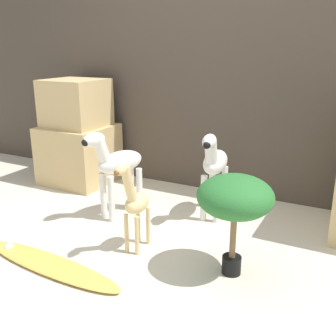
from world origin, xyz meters
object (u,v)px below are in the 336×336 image
at_px(zebra_left, 117,165).
at_px(surfboard, 49,264).
at_px(zebra_right, 214,165).
at_px(potted_palm_front, 235,199).
at_px(giraffe_figurine, 134,201).

distance_m(zebra_left, surfboard, 0.95).
height_order(zebra_right, potted_palm_front, zebra_right).
bearing_deg(potted_palm_front, zebra_right, 118.97).
bearing_deg(potted_palm_front, giraffe_figurine, -177.83).
height_order(zebra_left, surfboard, zebra_left).
xyz_separation_m(zebra_right, zebra_left, (-0.69, -0.34, 0.00)).
xyz_separation_m(zebra_left, giraffe_figurine, (0.43, -0.42, -0.08)).
bearing_deg(zebra_right, potted_palm_front, -61.03).
relative_size(zebra_left, giraffe_figurine, 1.11).
bearing_deg(zebra_left, surfboard, -86.20).
height_order(giraffe_figurine, potted_palm_front, giraffe_figurine).
height_order(zebra_right, surfboard, zebra_right).
height_order(zebra_left, potted_palm_front, zebra_left).
height_order(zebra_right, giraffe_figurine, zebra_right).
bearing_deg(surfboard, giraffe_figurine, 49.74).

